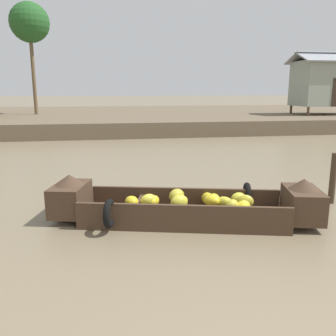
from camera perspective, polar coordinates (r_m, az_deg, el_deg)
name	(u,v)px	position (r m, az deg, el deg)	size (l,w,h in m)	color
ground_plane	(153,169)	(11.48, -2.34, -0.12)	(300.00, 300.00, 0.00)	#7A6B51
riverbank_strip	(126,117)	(28.42, -6.69, 8.06)	(160.00, 20.00, 0.82)	brown
banana_boat	(185,205)	(6.87, 2.77, -5.96)	(5.10, 2.18, 0.88)	#473323
stilt_house_mid_right	(327,83)	(27.17, 23.90, 12.29)	(4.82, 3.15, 4.15)	#4C3826
palm_tree_near	(30,23)	(27.02, -21.14, 20.66)	(2.58, 2.58, 7.29)	brown
mooring_post	(333,178)	(8.68, 24.74, -1.50)	(0.14, 0.14, 1.13)	#423323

